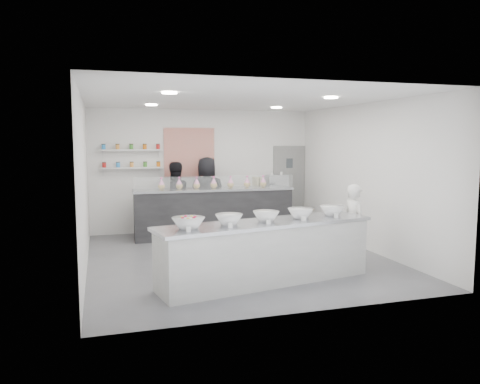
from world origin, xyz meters
name	(u,v)px	position (x,y,z in m)	size (l,w,h in m)	color
floor	(237,258)	(0.00, 0.00, 0.00)	(6.00, 6.00, 0.00)	#515156
ceiling	(237,99)	(0.00, 0.00, 3.00)	(6.00, 6.00, 0.00)	white
back_wall	(203,170)	(0.00, 3.00, 1.50)	(5.50, 5.50, 0.00)	white
left_wall	(84,184)	(-2.75, 0.00, 1.50)	(6.00, 6.00, 0.00)	white
right_wall	(366,177)	(2.75, 0.00, 1.50)	(6.00, 6.00, 0.00)	white
back_door	(289,186)	(2.30, 2.97, 1.05)	(0.88, 0.04, 2.10)	gray
pattern_panel	(189,152)	(-0.35, 2.98, 1.95)	(1.25, 0.03, 1.20)	#B8210B
jar_shelf_lower	(132,168)	(-1.75, 2.90, 1.60)	(1.45, 0.22, 0.04)	silver
jar_shelf_upper	(131,150)	(-1.75, 2.90, 2.02)	(1.45, 0.22, 0.04)	silver
preserve_jars	(132,156)	(-1.75, 2.88, 1.88)	(1.45, 0.10, 0.56)	red
downlight_0	(169,93)	(-1.40, -1.00, 2.98)	(0.24, 0.24, 0.02)	white
downlight_1	(331,98)	(1.40, -1.00, 2.98)	(0.24, 0.24, 0.02)	white
downlight_2	(151,105)	(-1.40, 1.60, 2.98)	(0.24, 0.24, 0.02)	white
downlight_3	(277,108)	(1.40, 1.60, 2.98)	(0.24, 0.24, 0.02)	white
prep_counter	(266,252)	(0.00, -1.61, 0.49)	(3.57, 0.81, 0.97)	beige
back_bar	(214,213)	(0.04, 2.05, 0.57)	(3.68, 0.67, 1.14)	black
sneeze_guard	(217,183)	(0.03, 1.73, 1.30)	(3.63, 0.02, 0.31)	white
espresso_ledge	(264,210)	(1.55, 2.78, 0.47)	(1.26, 0.40, 0.94)	beige
espresso_machine	(276,183)	(1.87, 2.78, 1.14)	(0.53, 0.37, 0.41)	#93969E
cup_stacks	(259,185)	(1.39, 2.78, 1.13)	(0.28, 0.24, 0.38)	tan
prep_bowls	(266,216)	(0.00, -1.61, 1.06)	(3.02, 0.52, 0.17)	white
label_cards	(272,226)	(-0.10, -2.13, 1.01)	(2.66, 0.04, 0.07)	white
cookie_bags	(214,182)	(0.04, 2.05, 1.28)	(2.55, 0.15, 0.27)	#FF82C8
woman_prep	(355,224)	(1.93, -1.01, 0.73)	(0.53, 0.35, 1.46)	white
staff_left	(174,198)	(-0.80, 2.59, 0.87)	(0.85, 0.66, 1.74)	black
staff_right	(207,195)	(0.00, 2.56, 0.93)	(0.91, 0.59, 1.86)	black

